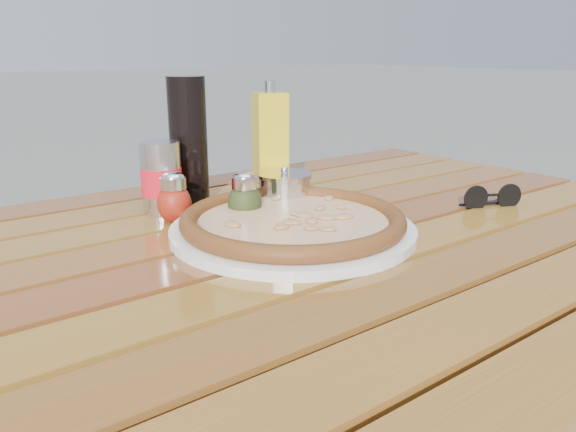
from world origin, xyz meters
TOP-DOWN VIEW (x-y plane):
  - table at (0.00, -0.00)m, footprint 1.40×0.90m
  - plate at (0.01, 0.02)m, footprint 0.36×0.36m
  - pizza at (0.01, 0.02)m, footprint 0.37×0.37m
  - pepper_shaker at (-0.10, 0.18)m, footprint 0.07×0.07m
  - oregano_shaker at (-0.01, 0.12)m, footprint 0.07×0.07m
  - dark_bottle at (-0.02, 0.28)m, footprint 0.07×0.07m
  - soda_can at (-0.09, 0.24)m, footprint 0.07×0.07m
  - olive_oil_cruet at (0.12, 0.23)m, footprint 0.07×0.07m
  - parmesan_tin at (0.09, 0.15)m, footprint 0.12×0.12m
  - sunglasses at (0.38, -0.07)m, footprint 0.11×0.06m

SIDE VIEW (x-z plane):
  - table at x=0.00m, z-range 0.30..1.05m
  - plate at x=0.01m, z-range 0.75..0.76m
  - sunglasses at x=0.38m, z-range 0.74..0.79m
  - pizza at x=0.01m, z-range 0.76..0.79m
  - parmesan_tin at x=0.09m, z-range 0.74..0.82m
  - pepper_shaker at x=-0.10m, z-range 0.75..0.83m
  - oregano_shaker at x=-0.01m, z-range 0.75..0.83m
  - soda_can at x=-0.09m, z-range 0.75..0.87m
  - olive_oil_cruet at x=0.12m, z-range 0.74..0.95m
  - dark_bottle at x=-0.02m, z-range 0.75..0.97m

